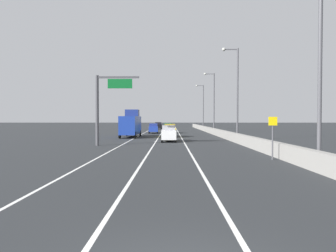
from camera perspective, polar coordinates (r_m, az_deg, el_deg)
ground_plane at (r=69.22m, az=0.61°, el=-1.00°), size 320.00×320.00×0.00m
lane_stripe_left at (r=60.46m, az=-4.59°, el=-1.35°), size 0.16×130.00×0.00m
lane_stripe_center at (r=60.25m, az=-1.28°, el=-1.35°), size 0.16×130.00×0.00m
lane_stripe_right at (r=60.25m, az=2.05°, el=-1.35°), size 0.16×130.00×0.00m
jersey_barrier_right at (r=45.92m, az=10.53°, el=-1.54°), size 0.60×120.00×1.10m
overhead_sign_gantry at (r=32.86m, az=-12.04°, el=4.59°), size 4.68×0.36×7.50m
speed_advisory_sign at (r=22.13m, az=19.23°, el=-1.55°), size 0.60×0.11×3.00m
lamp_post_right_near at (r=20.22m, az=26.32°, el=12.44°), size 2.14×0.44×12.04m
lamp_post_right_second at (r=40.11m, az=12.73°, el=6.96°), size 2.14×0.44×12.04m
lamp_post_right_third at (r=60.87m, az=8.50°, el=5.06°), size 2.14×0.44×12.04m
lamp_post_right_fourth at (r=81.85m, az=6.55°, el=4.11°), size 2.14×0.44×12.04m
car_yellow_0 at (r=47.37m, az=0.34°, el=-0.86°), size 1.99×4.56×2.06m
car_white_1 at (r=37.69m, az=0.12°, el=-1.44°), size 1.93×4.34×2.04m
car_blue_2 at (r=59.77m, az=-2.77°, el=-0.44°), size 2.00×4.52×1.95m
car_black_3 at (r=84.71m, az=-1.83°, el=0.08°), size 1.92×4.81×1.93m
car_green_4 at (r=59.70m, az=0.00°, el=-0.42°), size 1.87×4.06×2.01m
box_truck at (r=47.25m, az=-7.07°, el=0.30°), size 2.58×7.86×4.35m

